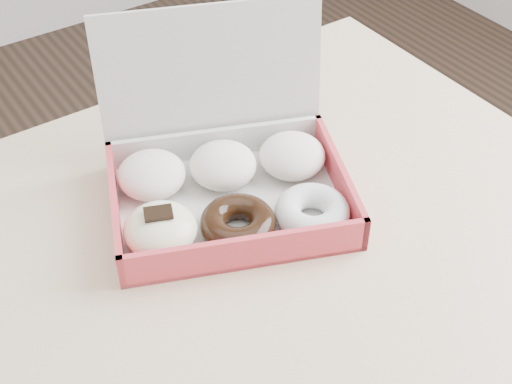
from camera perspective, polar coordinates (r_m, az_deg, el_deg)
table at (r=0.82m, az=-7.86°, el=-13.95°), size 1.20×0.80×0.75m
donut_box at (r=0.86m, az=-2.49°, el=1.00°), size 0.35×0.33×0.21m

